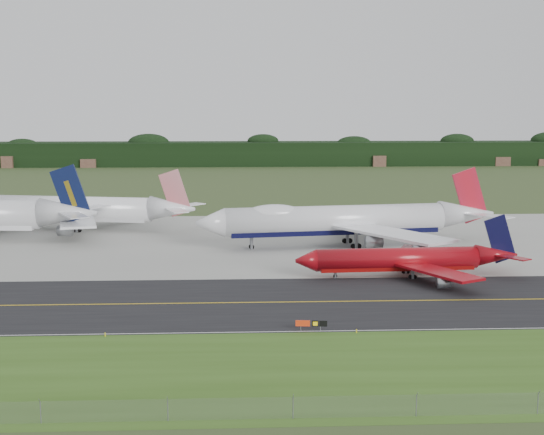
{
  "coord_description": "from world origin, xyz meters",
  "views": [
    {
      "loc": [
        -11.26,
        -117.2,
        29.73
      ],
      "look_at": [
        -4.75,
        22.0,
        9.41
      ],
      "focal_mm": 50.0,
      "sensor_mm": 36.0,
      "label": 1
    }
  ],
  "objects_px": {
    "jet_red_737": "(409,260)",
    "taxiway_sign": "(311,324)",
    "jet_ba_747": "(346,220)",
    "jet_star_tail": "(81,209)"
  },
  "relations": [
    {
      "from": "jet_star_tail",
      "to": "jet_red_737",
      "type": "bearing_deg",
      "value": -38.36
    },
    {
      "from": "jet_star_tail",
      "to": "taxiway_sign",
      "type": "xyz_separation_m",
      "value": [
        47.87,
        -86.44,
        -4.11
      ]
    },
    {
      "from": "jet_ba_747",
      "to": "taxiway_sign",
      "type": "distance_m",
      "value": 63.69
    },
    {
      "from": "jet_ba_747",
      "to": "jet_star_tail",
      "type": "bearing_deg",
      "value": 158.34
    },
    {
      "from": "jet_red_737",
      "to": "taxiway_sign",
      "type": "bearing_deg",
      "value": -122.53
    },
    {
      "from": "jet_red_737",
      "to": "taxiway_sign",
      "type": "relative_size",
      "value": 9.53
    },
    {
      "from": "jet_ba_747",
      "to": "jet_red_737",
      "type": "bearing_deg",
      "value": -76.64
    },
    {
      "from": "jet_ba_747",
      "to": "jet_red_737",
      "type": "xyz_separation_m",
      "value": [
        7.08,
        -29.79,
        -2.68
      ]
    },
    {
      "from": "jet_star_tail",
      "to": "jet_ba_747",
      "type": "bearing_deg",
      "value": -21.66
    },
    {
      "from": "jet_ba_747",
      "to": "jet_star_tail",
      "type": "distance_m",
      "value": 66.05
    }
  ]
}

